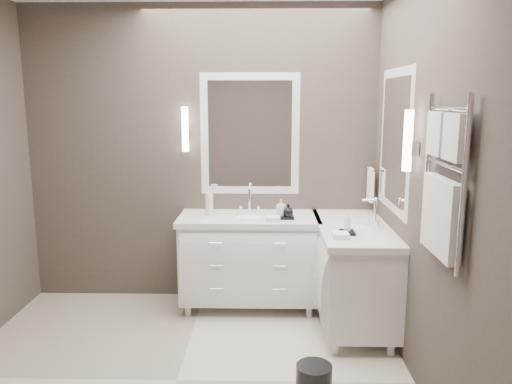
{
  "coord_description": "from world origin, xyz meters",
  "views": [
    {
      "loc": [
        0.6,
        -3.06,
        1.87
      ],
      "look_at": [
        0.52,
        0.7,
        1.16
      ],
      "focal_mm": 35.0,
      "sensor_mm": 36.0,
      "label": 1
    }
  ],
  "objects": [
    {
      "name": "floor",
      "position": [
        0.0,
        0.0,
        -0.01
      ],
      "size": [
        3.2,
        3.0,
        0.01
      ],
      "primitive_type": "cube",
      "color": "silver",
      "rests_on": "ground"
    },
    {
      "name": "wall_back",
      "position": [
        0.0,
        1.5,
        1.35
      ],
      "size": [
        3.2,
        0.01,
        2.7
      ],
      "primitive_type": "cube",
      "color": "#433A35",
      "rests_on": "floor"
    },
    {
      "name": "wall_front",
      "position": [
        0.0,
        -1.5,
        1.35
      ],
      "size": [
        3.2,
        0.01,
        2.7
      ],
      "primitive_type": "cube",
      "color": "#433A35",
      "rests_on": "floor"
    },
    {
      "name": "wall_right",
      "position": [
        1.6,
        0.0,
        1.35
      ],
      "size": [
        0.01,
        3.0,
        2.7
      ],
      "primitive_type": "cube",
      "color": "#433A35",
      "rests_on": "floor"
    },
    {
      "name": "vanity_back",
      "position": [
        0.45,
        1.23,
        0.49
      ],
      "size": [
        1.24,
        0.59,
        0.97
      ],
      "color": "white",
      "rests_on": "floor"
    },
    {
      "name": "vanity_right",
      "position": [
        1.33,
        0.9,
        0.49
      ],
      "size": [
        0.59,
        1.24,
        0.97
      ],
      "color": "white",
      "rests_on": "floor"
    },
    {
      "name": "mirror_back",
      "position": [
        0.45,
        1.49,
        1.55
      ],
      "size": [
        0.9,
        0.02,
        1.1
      ],
      "color": "white",
      "rests_on": "wall_back"
    },
    {
      "name": "mirror_right",
      "position": [
        1.59,
        0.8,
        1.55
      ],
      "size": [
        0.02,
        0.9,
        1.1
      ],
      "color": "white",
      "rests_on": "wall_right"
    },
    {
      "name": "sconce_back",
      "position": [
        -0.13,
        1.43,
        1.59
      ],
      "size": [
        0.06,
        0.06,
        0.4
      ],
      "color": "white",
      "rests_on": "wall_back"
    },
    {
      "name": "sconce_right",
      "position": [
        1.53,
        0.22,
        1.59
      ],
      "size": [
        0.06,
        0.06,
        0.4
      ],
      "color": "white",
      "rests_on": "wall_right"
    },
    {
      "name": "towel_bar_corner",
      "position": [
        1.54,
        1.36,
        1.12
      ],
      "size": [
        0.03,
        0.22,
        0.3
      ],
      "color": "white",
      "rests_on": "wall_right"
    },
    {
      "name": "towel_ladder",
      "position": [
        1.55,
        -0.4,
        1.39
      ],
      "size": [
        0.06,
        0.58,
        0.9
      ],
      "color": "white",
      "rests_on": "wall_right"
    },
    {
      "name": "amenity_tray_back",
      "position": [
        0.76,
        1.13,
        0.86
      ],
      "size": [
        0.17,
        0.13,
        0.02
      ],
      "primitive_type": "cube",
      "rotation": [
        0.0,
        0.0,
        0.06
      ],
      "color": "black",
      "rests_on": "vanity_back"
    },
    {
      "name": "amenity_tray_right",
      "position": [
        1.22,
        0.65,
        0.86
      ],
      "size": [
        0.11,
        0.14,
        0.02
      ],
      "primitive_type": "cube",
      "rotation": [
        0.0,
        0.0,
        0.01
      ],
      "color": "black",
      "rests_on": "vanity_right"
    },
    {
      "name": "water_bottle",
      "position": [
        0.09,
        1.26,
        0.95
      ],
      "size": [
        0.07,
        0.07,
        0.2
      ],
      "primitive_type": "cylinder",
      "rotation": [
        0.0,
        0.0,
        0.08
      ],
      "color": "silver",
      "rests_on": "vanity_back"
    },
    {
      "name": "soap_bottle_a",
      "position": [
        0.73,
        1.15,
        0.94
      ],
      "size": [
        0.08,
        0.08,
        0.14
      ],
      "primitive_type": "imported",
      "rotation": [
        0.0,
        0.0,
        -0.38
      ],
      "color": "white",
      "rests_on": "amenity_tray_back"
    },
    {
      "name": "soap_bottle_b",
      "position": [
        0.79,
        1.1,
        0.93
      ],
      "size": [
        0.1,
        0.1,
        0.11
      ],
      "primitive_type": "imported",
      "rotation": [
        0.0,
        0.0,
        0.22
      ],
      "color": "black",
      "rests_on": "amenity_tray_back"
    },
    {
      "name": "soap_bottle_c",
      "position": [
        1.22,
        0.65,
        0.95
      ],
      "size": [
        0.07,
        0.07,
        0.15
      ],
      "primitive_type": "imported",
      "rotation": [
        0.0,
        0.0,
        0.33
      ],
      "color": "white",
      "rests_on": "amenity_tray_right"
    }
  ]
}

